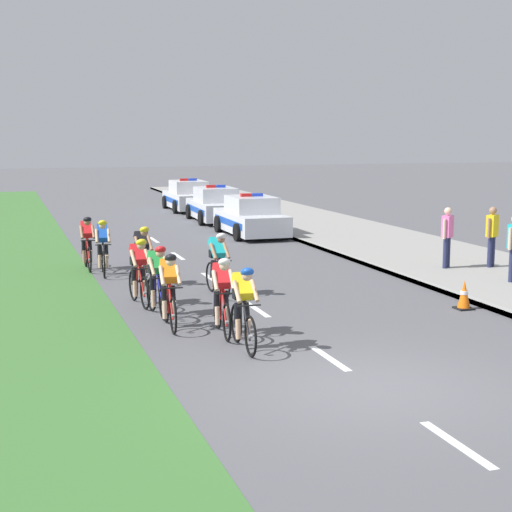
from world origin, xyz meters
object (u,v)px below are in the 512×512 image
at_px(traffic_cone_near, 464,295).
at_px(cyclist_fourth, 157,279).
at_px(cyclist_ninth, 87,242).
at_px(police_car_third, 188,197).
at_px(cyclist_eighth, 103,246).
at_px(police_car_second, 215,206).
at_px(police_car_nearest, 251,218).
at_px(cyclist_lead, 243,306).
at_px(cyclist_second, 222,294).
at_px(cyclist_sixth, 218,263).
at_px(cyclist_seventh, 142,255).
at_px(spectator_closest, 447,233).
at_px(cyclist_fifth, 139,270).
at_px(spectator_middle, 492,232).
at_px(cyclist_third, 169,289).

bearing_deg(traffic_cone_near, cyclist_fourth, 167.80).
height_order(cyclist_ninth, police_car_third, police_car_third).
relative_size(cyclist_eighth, police_car_second, 0.39).
relative_size(police_car_nearest, traffic_cone_near, 6.90).
xyz_separation_m(cyclist_lead, cyclist_second, (-0.08, 1.12, 0.00)).
xyz_separation_m(cyclist_sixth, traffic_cone_near, (4.72, -3.08, -0.48)).
relative_size(cyclist_sixth, police_car_second, 0.39).
bearing_deg(cyclist_lead, cyclist_seventh, 95.67).
relative_size(cyclist_seventh, spectator_closest, 1.03).
bearing_deg(cyclist_fifth, cyclist_ninth, 96.68).
height_order(cyclist_fifth, cyclist_seventh, same).
height_order(police_car_third, spectator_middle, spectator_middle).
distance_m(police_car_nearest, spectator_closest, 9.62).
bearing_deg(cyclist_lead, police_car_third, 79.05).
distance_m(cyclist_third, cyclist_seventh, 4.61).
xyz_separation_m(cyclist_fourth, cyclist_seventh, (0.29, 3.47, 0.00)).
distance_m(police_car_second, traffic_cone_near, 18.57).
relative_size(cyclist_second, cyclist_eighth, 1.00).
xyz_separation_m(cyclist_fifth, spectator_closest, (8.79, 1.65, 0.30)).
bearing_deg(cyclist_fifth, spectator_closest, 10.63).
relative_size(cyclist_sixth, spectator_closest, 1.03).
distance_m(cyclist_eighth, traffic_cone_near, 9.65).
distance_m(cyclist_seventh, spectator_closest, 8.35).
bearing_deg(police_car_second, spectator_closest, -79.14).
bearing_deg(cyclist_fourth, cyclist_seventh, 85.28).
bearing_deg(spectator_middle, traffic_cone_near, -130.27).
bearing_deg(spectator_middle, spectator_closest, 169.29).
relative_size(cyclist_eighth, spectator_middle, 1.03).
bearing_deg(spectator_middle, cyclist_eighth, 165.49).
relative_size(cyclist_eighth, police_car_nearest, 0.39).
relative_size(cyclist_fourth, cyclist_eighth, 1.00).
height_order(cyclist_eighth, police_car_second, police_car_second).
xyz_separation_m(cyclist_sixth, spectator_closest, (6.85, 1.17, 0.30)).
distance_m(cyclist_lead, cyclist_second, 1.12).
distance_m(cyclist_lead, cyclist_seventh, 6.57).
distance_m(cyclist_fourth, police_car_second, 18.13).
bearing_deg(traffic_cone_near, police_car_second, 91.89).
distance_m(cyclist_third, police_car_third, 24.23).
xyz_separation_m(police_car_nearest, spectator_closest, (2.75, -9.21, 0.40)).
bearing_deg(cyclist_eighth, cyclist_sixth, -58.32).
xyz_separation_m(cyclist_second, cyclist_seventh, (-0.57, 5.42, 0.00)).
xyz_separation_m(cyclist_ninth, police_car_second, (6.64, 10.89, -0.11)).
distance_m(cyclist_second, cyclist_seventh, 5.45).
distance_m(cyclist_sixth, police_car_nearest, 11.16).
bearing_deg(cyclist_eighth, cyclist_third, -85.75).
xyz_separation_m(cyclist_lead, cyclist_fifth, (-1.12, 4.26, 0.00)).
bearing_deg(police_car_second, cyclist_lead, -103.68).
relative_size(cyclist_sixth, traffic_cone_near, 2.69).
height_order(cyclist_lead, cyclist_second, same).
bearing_deg(cyclist_eighth, cyclist_seventh, -67.49).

